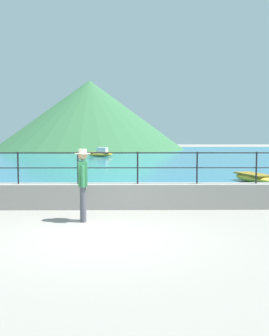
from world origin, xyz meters
name	(u,v)px	position (x,y,z in m)	size (l,w,h in m)	color
ground_plane	(100,237)	(0.00, 0.00, 0.00)	(120.00, 120.00, 0.00)	gray
promenade_wall	(108,196)	(0.00, 3.20, 0.35)	(20.00, 0.56, 0.70)	gray
railing	(108,162)	(0.00, 3.20, 1.32)	(18.44, 0.04, 0.90)	black
lake_water	(122,157)	(0.00, 25.84, 0.03)	(64.00, 44.32, 0.06)	#236B89
hill_main	(90,115)	(-4.11, 41.26, 4.07)	(22.51, 22.51, 8.14)	#33663D
person_walking	(83,181)	(-0.51, 1.52, 0.98)	(0.38, 0.57, 1.75)	#4C4C56
boat_1	(100,153)	(-1.86, 26.66, 0.33)	(2.47, 1.58, 0.76)	gold
boat_2	(253,178)	(5.76, 8.69, 0.26)	(1.50, 2.46, 0.36)	gold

